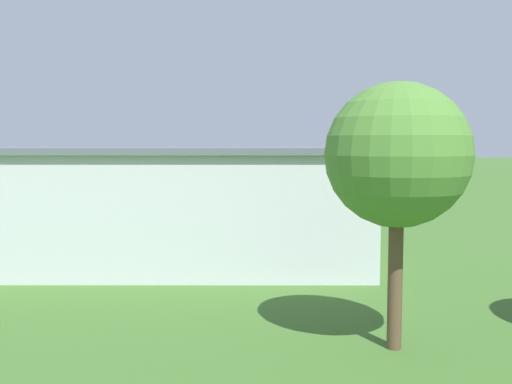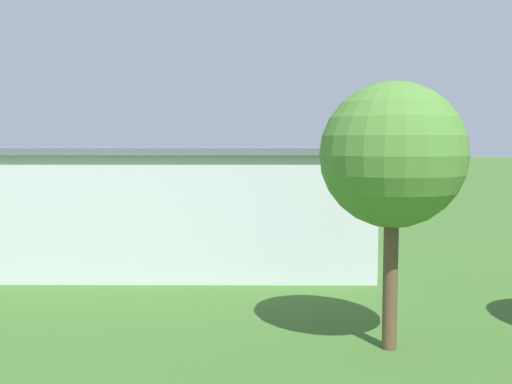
% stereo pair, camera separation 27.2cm
% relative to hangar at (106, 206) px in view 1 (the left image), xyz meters
% --- Properties ---
extents(ground_plane, '(400.00, 400.00, 0.00)m').
position_rel_hangar_xyz_m(ground_plane, '(-3.89, -36.70, -3.47)').
color(ground_plane, '#3D6628').
extents(hangar, '(31.38, 12.51, 6.92)m').
position_rel_hangar_xyz_m(hangar, '(0.00, 0.00, 0.00)').
color(hangar, silver).
rests_on(hangar, ground_plane).
extents(biplane, '(7.17, 7.15, 3.94)m').
position_rel_hangar_xyz_m(biplane, '(-12.70, -33.36, -0.58)').
color(biplane, silver).
extents(person_near_hangar_door, '(0.51, 0.51, 1.65)m').
position_rel_hangar_xyz_m(person_near_hangar_door, '(-10.57, -16.63, -2.65)').
color(person_near_hangar_door, orange).
rests_on(person_near_hangar_door, ground_plane).
extents(person_walking_on_apron, '(0.43, 0.43, 1.68)m').
position_rel_hangar_xyz_m(person_walking_on_apron, '(7.58, -17.44, -2.63)').
color(person_walking_on_apron, '#B23333').
rests_on(person_walking_on_apron, ground_plane).
extents(tree_behind_hangar_right, '(5.01, 5.01, 9.31)m').
position_rel_hangar_xyz_m(tree_behind_hangar_right, '(-14.51, 13.41, 3.29)').
color(tree_behind_hangar_right, brown).
rests_on(tree_behind_hangar_right, ground_plane).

